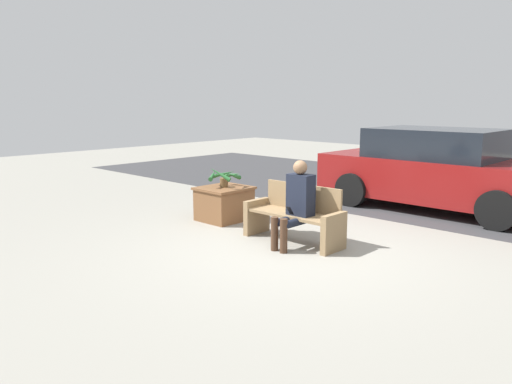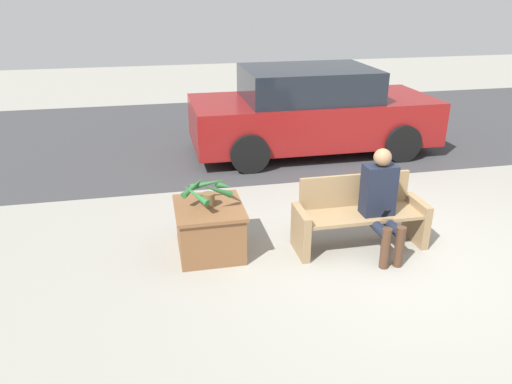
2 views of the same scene
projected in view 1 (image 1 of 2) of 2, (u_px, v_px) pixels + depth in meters
name	position (u px, v px, depth m)	size (l,w,h in m)	color
ground_plane	(297.00, 249.00, 6.88)	(30.00, 30.00, 0.00)	gray
road_surface	(454.00, 196.00, 10.73)	(20.00, 6.00, 0.01)	#38383A
bench	(295.00, 215.00, 7.22)	(1.52, 0.50, 0.82)	#8C704C
person_seated	(296.00, 201.00, 6.93)	(0.36, 0.62, 1.21)	black
planter_box	(224.00, 202.00, 8.54)	(0.76, 0.84, 0.57)	brown
potted_plant	(224.00, 176.00, 8.47)	(0.57, 0.60, 0.38)	brown
parked_car	(438.00, 170.00, 9.33)	(4.32, 1.98, 1.51)	maroon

